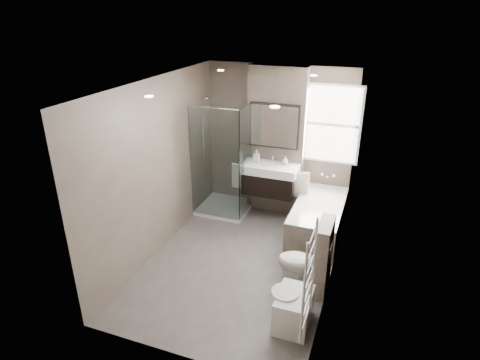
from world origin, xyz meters
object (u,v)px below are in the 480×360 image
at_px(bathtub, 318,218).
at_px(toilet, 304,263).
at_px(vanity, 270,179).
at_px(bidet, 293,309).

xyz_separation_m(bathtub, toilet, (0.05, -1.35, 0.03)).
relative_size(vanity, bidet, 1.69).
height_order(vanity, bathtub, vanity).
distance_m(vanity, bidet, 2.70).
bearing_deg(toilet, bathtub, 177.94).
xyz_separation_m(vanity, bathtub, (0.92, -0.33, -0.43)).
xyz_separation_m(bathtub, bidet, (0.09, -2.13, -0.09)).
bearing_deg(bidet, vanity, 112.47).
bearing_deg(toilet, bidet, -0.75).
height_order(toilet, bidet, toilet).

